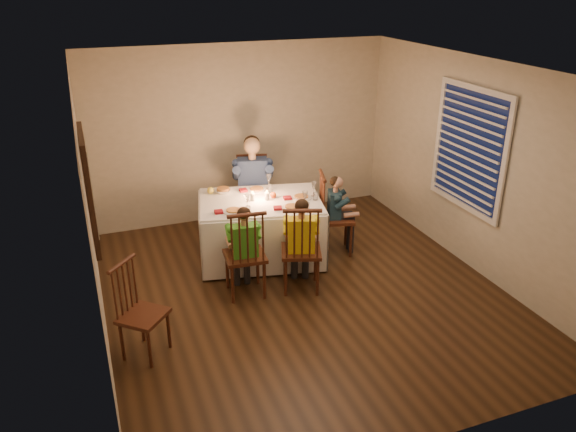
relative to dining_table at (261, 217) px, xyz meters
name	(u,v)px	position (x,y,z in m)	size (l,w,h in m)	color
ground	(304,292)	(0.20, -1.02, -0.58)	(5.00, 5.00, 0.00)	black
wall_left	(90,219)	(-2.05, -1.02, 0.72)	(0.02, 5.00, 2.60)	beige
wall_right	(474,166)	(2.45, -1.02, 0.72)	(0.02, 5.00, 2.60)	beige
wall_back	(241,133)	(0.20, 1.48, 0.72)	(4.50, 0.02, 2.60)	beige
ceiling	(306,69)	(0.20, -1.02, 2.02)	(5.00, 5.00, 0.00)	white
dining_table	(261,217)	(0.00, 0.00, 0.00)	(1.77, 1.44, 0.79)	white
chair_adult	(254,231)	(0.16, 0.82, -0.58)	(0.46, 0.44, 1.11)	#361A0E
chair_near_left	(246,293)	(-0.45, -0.80, -0.58)	(0.46, 0.44, 1.11)	#361A0E
chair_near_right	(301,288)	(0.20, -0.92, -0.58)	(0.46, 0.44, 1.11)	#361A0E
chair_end	(335,251)	(0.99, -0.18, -0.58)	(0.46, 0.44, 1.11)	#361A0E
chair_extra	(148,353)	(-1.70, -1.55, -0.58)	(0.41, 0.39, 1.00)	#361A0E
adult	(254,231)	(0.16, 0.82, -0.58)	(0.56, 0.51, 1.42)	navy
child_green	(246,293)	(-0.45, -0.80, -0.58)	(0.38, 0.35, 1.11)	green
child_yellow	(301,288)	(0.20, -0.92, -0.58)	(0.41, 0.37, 1.16)	yellow
child_teal	(335,251)	(0.99, -0.18, -0.58)	(0.36, 0.33, 1.07)	#1A3241
setting_adult	(257,190)	(0.07, 0.34, 0.24)	(0.26, 0.26, 0.02)	white
setting_green	(234,211)	(-0.42, -0.25, 0.24)	(0.26, 0.26, 0.02)	white
setting_yellow	(292,208)	(0.29, -0.39, 0.24)	(0.26, 0.26, 0.02)	white
setting_teal	(301,198)	(0.52, -0.12, 0.24)	(0.26, 0.26, 0.02)	white
candle_left	(252,197)	(-0.09, 0.02, 0.28)	(0.06, 0.06, 0.10)	white
candle_right	(267,196)	(0.09, -0.02, 0.28)	(0.06, 0.06, 0.10)	white
squash	(210,190)	(-0.54, 0.45, 0.28)	(0.09, 0.09, 0.09)	yellow
orange_fruit	(273,195)	(0.18, 0.02, 0.27)	(0.08, 0.08, 0.08)	#DA4F12
serving_bowl	(223,191)	(-0.37, 0.42, 0.26)	(0.21, 0.21, 0.05)	white
wall_mirror	(89,189)	(-2.02, -0.72, 0.92)	(0.06, 0.95, 1.15)	black
window_blinds	(468,149)	(2.40, -0.92, 0.92)	(0.07, 1.34, 1.54)	#0D1537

